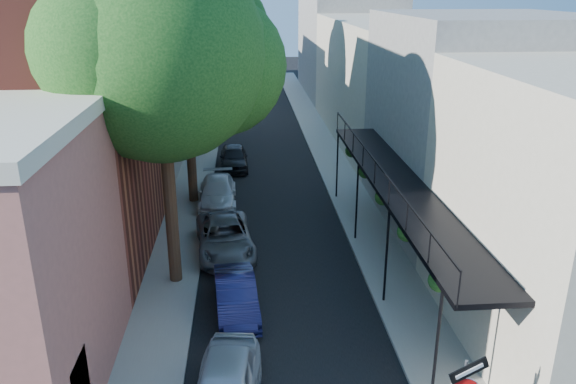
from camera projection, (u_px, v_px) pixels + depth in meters
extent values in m
cube|color=black|center=(262.00, 139.00, 39.23)|extent=(6.00, 64.00, 0.01)
cube|color=gray|center=(205.00, 140.00, 38.92)|extent=(2.00, 64.00, 0.12)
cube|color=gray|center=(319.00, 138.00, 39.50)|extent=(2.00, 64.00, 0.12)
cube|color=maroon|center=(13.00, 98.00, 21.45)|extent=(10.00, 12.00, 12.00)
cube|color=gray|center=(141.00, 44.00, 21.14)|extent=(0.06, 7.00, 4.00)
cube|color=gray|center=(112.00, 86.00, 33.28)|extent=(8.00, 12.00, 9.00)
cube|color=beige|center=(148.00, 52.00, 46.23)|extent=(8.00, 16.00, 10.00)
cube|color=#B6695D|center=(169.00, 48.00, 59.68)|extent=(8.00, 12.00, 8.00)
cube|color=gray|center=(480.00, 122.00, 24.30)|extent=(8.00, 10.00, 9.00)
cube|color=beige|center=(392.00, 80.00, 38.52)|extent=(8.00, 20.00, 8.00)
cube|color=gray|center=(347.00, 42.00, 55.04)|extent=(8.00, 16.00, 10.00)
cube|color=black|center=(401.00, 185.00, 19.60)|extent=(2.00, 16.00, 0.15)
cube|color=black|center=(375.00, 161.00, 19.23)|extent=(0.05, 16.00, 0.05)
cylinder|color=black|center=(437.00, 347.00, 13.56)|extent=(0.08, 0.08, 3.40)
cylinder|color=black|center=(337.00, 164.00, 27.61)|extent=(0.08, 0.08, 3.40)
sphere|color=#123F12|center=(440.00, 281.00, 14.09)|extent=(0.60, 0.60, 0.60)
sphere|color=#123F12|center=(383.00, 197.00, 19.71)|extent=(0.60, 0.60, 0.60)
sphere|color=#123F12|center=(352.00, 151.00, 25.34)|extent=(0.60, 0.60, 0.60)
cube|color=black|center=(469.00, 370.00, 11.33)|extent=(0.89, 0.15, 0.58)
cube|color=white|center=(470.00, 371.00, 11.30)|extent=(0.60, 0.10, 0.31)
cylinder|color=#372216|center=(169.00, 191.00, 19.02)|extent=(0.44, 0.44, 7.00)
sphere|color=#123F12|center=(159.00, 54.00, 17.47)|extent=(6.80, 6.80, 6.80)
sphere|color=#123F12|center=(216.00, 66.00, 18.72)|extent=(4.76, 4.76, 4.76)
cylinder|color=#372216|center=(190.00, 141.00, 26.63)|extent=(0.44, 0.44, 6.30)
sphere|color=#123F12|center=(185.00, 53.00, 25.25)|extent=(6.00, 6.00, 6.00)
sphere|color=#123F12|center=(220.00, 62.00, 26.37)|extent=(4.20, 4.20, 4.20)
cylinder|color=#372216|center=(202.00, 96.00, 34.88)|extent=(0.44, 0.44, 7.35)
sphere|color=#123F12|center=(198.00, 16.00, 33.27)|extent=(7.00, 7.00, 7.00)
sphere|color=#123F12|center=(228.00, 24.00, 34.55)|extent=(4.90, 4.90, 4.90)
imported|color=#161746|center=(236.00, 296.00, 18.13)|extent=(1.61, 3.80, 1.22)
imported|color=slate|center=(225.00, 237.00, 22.28)|extent=(2.64, 4.87, 1.30)
imported|color=silver|center=(218.00, 192.00, 27.21)|extent=(1.87, 4.40, 1.27)
imported|color=black|center=(234.00, 157.00, 32.77)|extent=(1.70, 3.98, 1.34)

